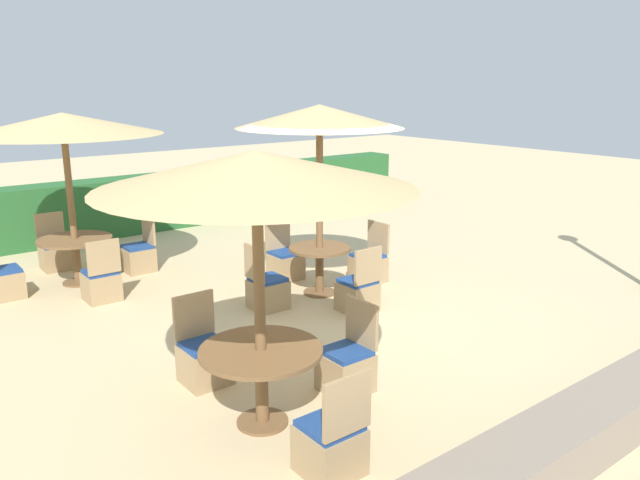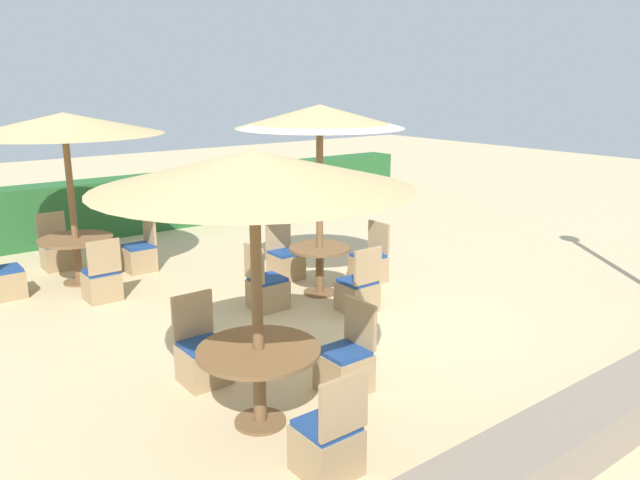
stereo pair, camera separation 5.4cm
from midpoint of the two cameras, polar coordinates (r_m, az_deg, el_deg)
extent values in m
plane|color=#D1BA8C|center=(8.61, 2.29, -6.60)|extent=(40.00, 40.00, 0.00)
cube|color=#28602D|center=(13.69, -14.94, 3.39)|extent=(13.00, 0.70, 1.15)
cube|color=gray|center=(6.41, 25.15, -13.79)|extent=(10.00, 0.56, 0.42)
cylinder|color=brown|center=(5.54, -5.84, -5.37)|extent=(0.10, 0.10, 2.45)
cone|color=tan|center=(5.27, -6.16, 6.41)|extent=(2.73, 2.73, 0.32)
cylinder|color=brown|center=(6.06, -5.53, -16.18)|extent=(0.48, 0.48, 0.03)
cylinder|color=brown|center=(5.89, -5.62, -13.35)|extent=(0.12, 0.12, 0.71)
cylinder|color=brown|center=(5.73, -5.71, -10.05)|extent=(1.13, 1.13, 0.04)
cube|color=tan|center=(5.31, 0.59, -18.64)|extent=(0.46, 0.46, 0.40)
cube|color=navy|center=(5.19, 0.60, -16.56)|extent=(0.42, 0.42, 0.05)
cube|color=tan|center=(4.91, 2.19, -14.90)|extent=(0.46, 0.04, 0.48)
cube|color=tan|center=(6.77, -10.68, -11.14)|extent=(0.46, 0.46, 0.40)
cube|color=navy|center=(6.67, -10.77, -9.40)|extent=(0.42, 0.42, 0.05)
cube|color=tan|center=(6.75, -11.70, -6.74)|extent=(0.46, 0.04, 0.48)
cube|color=tan|center=(6.51, 2.11, -11.98)|extent=(0.46, 0.46, 0.40)
cube|color=navy|center=(6.41, 2.13, -10.18)|extent=(0.42, 0.42, 0.05)
cube|color=tan|center=(6.43, 3.60, -7.54)|extent=(0.04, 0.46, 0.48)
cylinder|color=brown|center=(10.20, -21.96, 3.13)|extent=(0.10, 0.10, 2.54)
cone|color=tan|center=(10.05, -22.61, 9.80)|extent=(2.89, 2.89, 0.32)
cylinder|color=brown|center=(10.49, -21.31, -3.61)|extent=(0.48, 0.48, 0.03)
cylinder|color=brown|center=(10.40, -21.48, -1.89)|extent=(0.12, 0.12, 0.69)
cylinder|color=brown|center=(10.31, -21.66, 0.04)|extent=(1.11, 1.11, 0.04)
cube|color=tan|center=(10.76, -16.41, -1.73)|extent=(0.46, 0.46, 0.40)
cube|color=navy|center=(10.70, -16.49, -0.57)|extent=(0.42, 0.42, 0.05)
cube|color=tan|center=(10.71, -15.55, 0.97)|extent=(0.04, 0.46, 0.48)
cube|color=tan|center=(10.18, -26.93, -3.67)|extent=(0.46, 0.46, 0.40)
cube|color=navy|center=(10.12, -27.07, -2.45)|extent=(0.42, 0.42, 0.05)
cube|color=tan|center=(11.35, -23.09, -1.49)|extent=(0.46, 0.46, 0.40)
cube|color=navy|center=(11.29, -23.20, -0.39)|extent=(0.42, 0.42, 0.05)
cube|color=tan|center=(11.43, -23.61, 1.11)|extent=(0.46, 0.04, 0.48)
cube|color=tan|center=(9.54, -19.51, -4.04)|extent=(0.46, 0.46, 0.40)
cube|color=navy|center=(9.48, -19.62, -2.75)|extent=(0.42, 0.42, 0.05)
cube|color=tan|center=(9.21, -19.34, -1.49)|extent=(0.46, 0.04, 0.48)
cylinder|color=brown|center=(8.98, -0.21, 3.21)|extent=(0.10, 0.10, 2.68)
cone|color=tan|center=(8.82, -0.22, 11.26)|extent=(2.37, 2.37, 0.32)
cylinder|color=brown|center=(9.33, -0.21, -4.79)|extent=(0.48, 0.48, 0.03)
cylinder|color=brown|center=(9.23, -0.21, -2.91)|extent=(0.12, 0.12, 0.67)
cylinder|color=brown|center=(9.13, -0.21, -0.77)|extent=(0.91, 0.91, 0.04)
cube|color=tan|center=(8.62, 3.24, -5.18)|extent=(0.46, 0.46, 0.40)
cube|color=navy|center=(8.54, 3.26, -3.76)|extent=(0.42, 0.42, 0.05)
cube|color=tan|center=(8.31, 4.24, -2.38)|extent=(0.46, 0.04, 0.48)
cube|color=tan|center=(9.97, -3.32, -2.42)|extent=(0.46, 0.46, 0.40)
cube|color=navy|center=(9.91, -3.34, -1.17)|extent=(0.42, 0.42, 0.05)
cube|color=tan|center=(10.01, -4.05, 0.54)|extent=(0.46, 0.04, 0.48)
cube|color=tan|center=(9.84, 4.24, -2.67)|extent=(0.46, 0.46, 0.40)
cube|color=navy|center=(9.77, 4.26, -1.41)|extent=(0.42, 0.42, 0.05)
cube|color=tan|center=(9.84, 5.20, 0.28)|extent=(0.04, 0.46, 0.48)
cube|color=tan|center=(8.72, -4.94, -4.97)|extent=(0.46, 0.46, 0.40)
cube|color=navy|center=(8.65, -4.98, -3.56)|extent=(0.42, 0.42, 0.05)
cube|color=tan|center=(8.46, -6.21, -2.12)|extent=(0.04, 0.46, 0.48)
camera|label=1|loc=(0.03, -90.18, -0.05)|focal=35.00mm
camera|label=2|loc=(0.03, 89.82, 0.05)|focal=35.00mm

